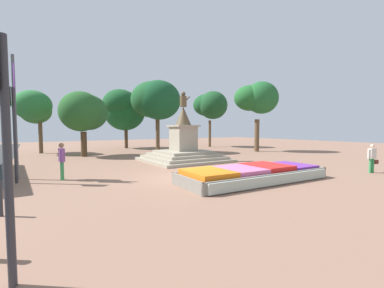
# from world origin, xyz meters

# --- Properties ---
(ground_plane) EXTENTS (82.70, 82.70, 0.00)m
(ground_plane) POSITION_xyz_m (0.00, 0.00, 0.00)
(ground_plane) COLOR #8C6651
(flower_planter) EXTENTS (7.16, 2.87, 0.68)m
(flower_planter) POSITION_xyz_m (2.20, -2.36, 0.31)
(flower_planter) COLOR #38281C
(flower_planter) RESTS_ON ground_plane
(statue_monument) EXTENTS (5.53, 5.53, 5.05)m
(statue_monument) POSITION_xyz_m (3.22, 5.58, 0.88)
(statue_monument) COLOR gray
(statue_monument) RESTS_ON ground_plane
(traffic_light_mid_block) EXTENTS (0.41, 0.29, 4.14)m
(traffic_light_mid_block) POSITION_xyz_m (-6.94, 2.85, 2.88)
(traffic_light_mid_block) COLOR #2D2D33
(traffic_light_mid_block) RESTS_ON ground_plane
(banner_pole) EXTENTS (0.16, 1.12, 5.75)m
(banner_pole) POSITION_xyz_m (-6.85, 3.86, 3.19)
(banner_pole) COLOR #4C5156
(banner_pole) RESTS_ON ground_plane
(pedestrian_with_handbag) EXTENTS (0.72, 0.32, 1.54)m
(pedestrian_with_handbag) POSITION_xyz_m (9.12, -4.27, 0.86)
(pedestrian_with_handbag) COLOR #338C4C
(pedestrian_with_handbag) RESTS_ON ground_plane
(pedestrian_near_planter) EXTENTS (0.24, 0.57, 1.72)m
(pedestrian_near_planter) POSITION_xyz_m (-5.09, 2.53, 1.00)
(pedestrian_near_planter) COLOR #338C4C
(pedestrian_near_planter) RESTS_ON ground_plane
(kerb_bollard_mid_a) EXTENTS (0.12, 0.12, 0.99)m
(kerb_bollard_mid_a) POSITION_xyz_m (-7.05, -2.02, 0.52)
(kerb_bollard_mid_a) COLOR #2D2D33
(kerb_bollard_mid_a) RESTS_ON ground_plane
(kerb_bollard_mid_b) EXTENTS (0.15, 0.15, 0.86)m
(kerb_bollard_mid_b) POSITION_xyz_m (-7.11, 1.57, 0.45)
(kerb_bollard_mid_b) COLOR #4C5156
(kerb_bollard_mid_b) RESTS_ON ground_plane
(kerb_bollard_north) EXTENTS (0.17, 0.17, 1.03)m
(kerb_bollard_north) POSITION_xyz_m (-7.22, 2.03, 0.54)
(kerb_bollard_north) COLOR slate
(kerb_bollard_north) RESTS_ON ground_plane
(park_tree_far_left) EXTENTS (3.80, 4.72, 7.08)m
(park_tree_far_left) POSITION_xyz_m (13.46, 16.06, 5.34)
(park_tree_far_left) COLOR brown
(park_tree_far_left) RESTS_ON ground_plane
(park_tree_behind_statue) EXTENTS (3.28, 4.19, 5.86)m
(park_tree_behind_statue) POSITION_xyz_m (-5.82, 17.68, 4.28)
(park_tree_behind_statue) COLOR brown
(park_tree_behind_statue) RESTS_ON ground_plane
(park_tree_far_right) EXTENTS (5.53, 5.17, 6.90)m
(park_tree_far_right) POSITION_xyz_m (3.46, 19.38, 4.77)
(park_tree_far_right) COLOR #4C3823
(park_tree_far_right) RESTS_ON ground_plane
(park_tree_street_side) EXTENTS (4.63, 5.14, 7.03)m
(park_tree_street_side) POSITION_xyz_m (4.27, 12.93, 5.12)
(park_tree_street_side) COLOR brown
(park_tree_street_side) RESTS_ON ground_plane
(park_tree_mid_canopy) EXTENTS (4.45, 3.89, 7.17)m
(park_tree_mid_canopy) POSITION_xyz_m (13.64, 8.29, 5.47)
(park_tree_mid_canopy) COLOR brown
(park_tree_mid_canopy) RESTS_ON ground_plane
(park_tree_distant) EXTENTS (4.05, 4.30, 5.45)m
(park_tree_distant) POSITION_xyz_m (-2.22, 12.86, 3.79)
(park_tree_distant) COLOR #4C3823
(park_tree_distant) RESTS_ON ground_plane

